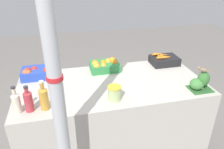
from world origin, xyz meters
name	(u,v)px	position (x,y,z in m)	size (l,w,h in m)	color
ground_plane	(112,142)	(0.00, 0.00, 0.00)	(10.00, 10.00, 0.00)	slate
market_table	(112,115)	(0.00, 0.00, 0.42)	(1.96, 0.95, 0.84)	#B7B2A8
support_pole	(57,94)	(-0.54, -0.71, 1.21)	(0.11, 0.11, 2.42)	#B7BABF
apple_crate	(37,72)	(-0.78, 0.32, 0.89)	(0.33, 0.25, 0.13)	#2847B7
orange_crate	(104,65)	(-0.02, 0.33, 0.90)	(0.33, 0.25, 0.14)	#2D8442
carrot_crate	(164,60)	(0.75, 0.33, 0.89)	(0.33, 0.25, 0.13)	black
broccoli_pile	(201,81)	(0.84, -0.32, 0.92)	(0.23, 0.19, 0.20)	#2D602D
juice_bottle_cloudy	(16,102)	(-0.89, -0.32, 0.94)	(0.07, 0.07, 0.25)	beige
juice_bottle_ruby	(28,101)	(-0.80, -0.32, 0.94)	(0.07, 0.07, 0.24)	#B2333D
juice_bottle_amber	(44,98)	(-0.67, -0.32, 0.95)	(0.08, 0.08, 0.27)	gold
pickle_jar	(114,93)	(-0.05, -0.31, 0.91)	(0.12, 0.12, 0.14)	#B2C684
sparrow_bird	(203,70)	(0.81, -0.34, 1.06)	(0.10, 0.10, 0.05)	#4C3D2D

